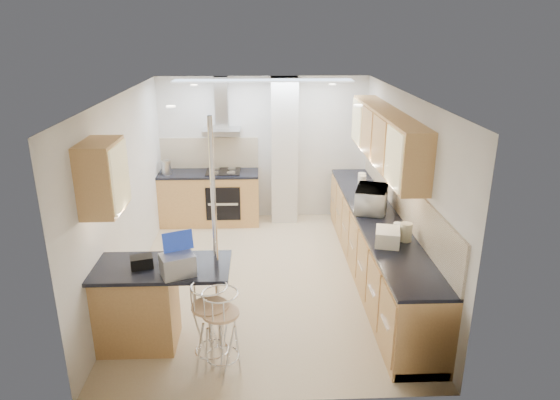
{
  "coord_description": "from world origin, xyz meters",
  "views": [
    {
      "loc": [
        -0.05,
        -6.15,
        3.3
      ],
      "look_at": [
        0.2,
        0.2,
        1.07
      ],
      "focal_mm": 32.0,
      "sensor_mm": 36.0,
      "label": 1
    }
  ],
  "objects_px": {
    "bar_stool_near": "(211,327)",
    "bread_bin": "(387,237)",
    "microwave": "(372,199)",
    "bar_stool_end": "(222,334)",
    "laptop": "(178,265)"
  },
  "relations": [
    {
      "from": "microwave",
      "to": "bar_stool_near",
      "type": "bearing_deg",
      "value": 152.18
    },
    {
      "from": "bread_bin",
      "to": "laptop",
      "type": "bearing_deg",
      "value": -148.82
    },
    {
      "from": "microwave",
      "to": "bread_bin",
      "type": "height_order",
      "value": "microwave"
    },
    {
      "from": "bar_stool_end",
      "to": "bread_bin",
      "type": "relative_size",
      "value": 2.72
    },
    {
      "from": "microwave",
      "to": "bar_stool_near",
      "type": "distance_m",
      "value": 2.91
    },
    {
      "from": "bar_stool_near",
      "to": "bread_bin",
      "type": "distance_m",
      "value": 2.23
    },
    {
      "from": "laptop",
      "to": "bar_stool_end",
      "type": "bearing_deg",
      "value": -61.06
    },
    {
      "from": "bar_stool_near",
      "to": "bread_bin",
      "type": "bearing_deg",
      "value": 20.92
    },
    {
      "from": "laptop",
      "to": "bread_bin",
      "type": "xyz_separation_m",
      "value": [
        2.28,
        0.7,
        -0.04
      ]
    },
    {
      "from": "microwave",
      "to": "laptop",
      "type": "xyz_separation_m",
      "value": [
        -2.33,
        -1.79,
        -0.03
      ]
    },
    {
      "from": "bar_stool_near",
      "to": "bar_stool_end",
      "type": "relative_size",
      "value": 1.02
    },
    {
      "from": "microwave",
      "to": "bar_stool_near",
      "type": "height_order",
      "value": "microwave"
    },
    {
      "from": "laptop",
      "to": "bread_bin",
      "type": "distance_m",
      "value": 2.39
    },
    {
      "from": "bar_stool_near",
      "to": "bar_stool_end",
      "type": "bearing_deg",
      "value": -46.85
    },
    {
      "from": "bar_stool_end",
      "to": "bread_bin",
      "type": "xyz_separation_m",
      "value": [
        1.85,
        1.03,
        0.55
      ]
    }
  ]
}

